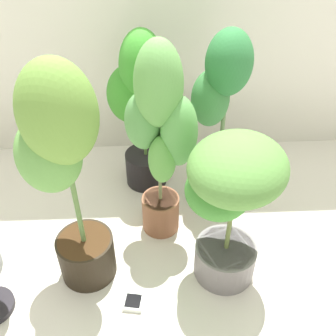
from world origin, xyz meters
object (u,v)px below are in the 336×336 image
Objects in this scene: potted_plant_front_left at (64,168)px; potted_plant_center at (161,134)px; potted_plant_back_center at (139,102)px; potted_plant_front_right at (230,196)px; potted_plant_back_right at (220,112)px; hygrometer_box at (133,302)px.

potted_plant_center is at bearing 33.93° from potted_plant_front_left.
potted_plant_back_center is 1.23× the size of potted_plant_front_right.
hygrometer_box is (-0.42, -0.66, -0.52)m from potted_plant_back_right.
potted_plant_back_right is at bearing -112.90° from hygrometer_box.
potted_plant_front_left reaches higher than potted_plant_center.
potted_plant_back_right reaches higher than potted_plant_back_center.
potted_plant_front_left is 1.42× the size of potted_plant_front_right.
hygrometer_box is at bearing -92.70° from potted_plant_back_center.
potted_plant_front_left is at bearing -112.91° from potted_plant_back_center.
potted_plant_center is at bearing -98.17° from hygrometer_box.
potted_plant_center reaches higher than potted_plant_back_center.
potted_plant_front_right is at bearing -148.63° from hygrometer_box.
potted_plant_center is 1.36× the size of potted_plant_front_right.
potted_plant_front_left reaches higher than potted_plant_back_right.
potted_plant_center reaches higher than hygrometer_box.
potted_plant_front_left is at bearing -143.67° from potted_plant_back_right.
potted_plant_front_left is (-0.36, -0.24, 0.02)m from potted_plant_center.
potted_plant_center is 0.96× the size of potted_plant_front_left.
potted_plant_center is 0.39m from potted_plant_front_right.
potted_plant_front_right is (0.25, -0.28, -0.11)m from potted_plant_center.
potted_plant_front_left is 11.02× the size of hygrometer_box.
hygrometer_box is (0.22, -0.19, -0.58)m from potted_plant_front_left.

